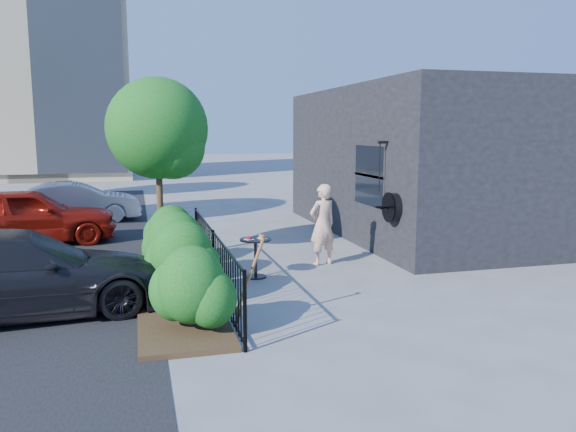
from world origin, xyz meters
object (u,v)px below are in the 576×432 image
object	(u,v)px
woman	(323,225)
patio_tree	(161,135)
car_red	(26,216)
shovel	(248,284)
car_silver	(76,202)
car_darkgrey	(18,274)
cafe_table	(256,251)

from	to	relation	value
woman	patio_tree	bearing A→B (deg)	-41.46
woman	car_red	distance (m)	7.59
shovel	car_silver	xyz separation A→B (m)	(-3.39, 10.66, 0.03)
patio_tree	car_darkgrey	distance (m)	4.64
cafe_table	shovel	world-z (taller)	shovel
woman	shovel	distance (m)	3.98
woman	cafe_table	bearing A→B (deg)	5.44
patio_tree	shovel	size ratio (longest dim) A/B	2.85
shovel	woman	bearing A→B (deg)	55.29
patio_tree	shovel	world-z (taller)	patio_tree
car_red	car_darkgrey	world-z (taller)	car_red
patio_tree	car_silver	bearing A→B (deg)	111.96
car_red	car_silver	distance (m)	3.55
car_red	car_silver	world-z (taller)	car_red
patio_tree	car_red	size ratio (longest dim) A/B	0.92
shovel	car_silver	world-z (taller)	shovel
cafe_table	car_red	world-z (taller)	car_red
car_darkgrey	shovel	bearing A→B (deg)	-117.73
car_red	car_silver	bearing A→B (deg)	-21.95
shovel	car_darkgrey	distance (m)	3.59
woman	car_red	bearing A→B (deg)	-48.95
cafe_table	car_silver	size ratio (longest dim) A/B	0.21
shovel	car_silver	bearing A→B (deg)	107.63
shovel	car_silver	distance (m)	11.18
shovel	car_darkgrey	size ratio (longest dim) A/B	0.30
cafe_table	woman	size ratio (longest dim) A/B	0.47
cafe_table	car_darkgrey	world-z (taller)	car_darkgrey
car_darkgrey	car_red	bearing A→B (deg)	1.87
woman	car_red	size ratio (longest dim) A/B	0.40
patio_tree	shovel	distance (m)	5.25
cafe_table	car_silver	distance (m)	9.03
patio_tree	car_darkgrey	bearing A→B (deg)	-124.89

